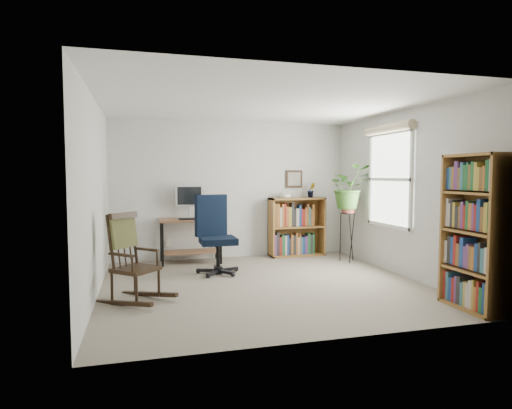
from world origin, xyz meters
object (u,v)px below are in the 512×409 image
object	(u,v)px
office_chair	(218,234)
rocking_chair	(136,257)
low_bookshelf	(297,227)
tall_bookshelf	(475,232)
desk	(191,241)

from	to	relation	value
office_chair	rocking_chair	size ratio (longest dim) A/B	1.13
low_bookshelf	tall_bookshelf	distance (m)	3.52
rocking_chair	low_bookshelf	bearing A→B (deg)	-8.30
desk	tall_bookshelf	xyz separation A→B (m)	(2.70, -3.30, 0.48)
desk	office_chair	world-z (taller)	office_chair
office_chair	tall_bookshelf	world-z (taller)	tall_bookshelf
desk	tall_bookshelf	distance (m)	4.29
tall_bookshelf	rocking_chair	bearing A→B (deg)	160.67
desk	low_bookshelf	size ratio (longest dim) A/B	0.97
tall_bookshelf	desk	bearing A→B (deg)	129.32
office_chair	tall_bookshelf	bearing A→B (deg)	-60.96
desk	office_chair	bearing A→B (deg)	-71.76
desk	rocking_chair	distance (m)	2.23
low_bookshelf	office_chair	bearing A→B (deg)	-147.39
rocking_chair	office_chair	bearing A→B (deg)	-1.99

